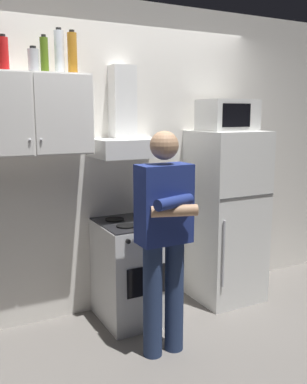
{
  "coord_description": "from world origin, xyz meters",
  "views": [
    {
      "loc": [
        -1.52,
        -2.9,
        1.75
      ],
      "look_at": [
        0.0,
        0.0,
        1.15
      ],
      "focal_mm": 39.88,
      "sensor_mm": 36.0,
      "label": 1
    }
  ],
  "objects_px": {
    "bottle_vodka_clear": "(59,52)",
    "bottle_liquor_amber": "(72,53)",
    "cooking_pot": "(155,215)",
    "refrigerator": "(226,216)",
    "microwave": "(227,115)",
    "bottle_olive_oil": "(44,55)",
    "bottle_soda_red": "(4,54)",
    "person_standing": "(164,236)",
    "stove_oven": "(135,270)",
    "bottle_canister_steel": "(33,60)",
    "upper_cabinet": "(29,114)",
    "range_hood": "(127,133)"
  },
  "relations": [
    {
      "from": "upper_cabinet",
      "to": "refrigerator",
      "type": "distance_m",
      "value": 2.0
    },
    {
      "from": "refrigerator",
      "to": "bottle_canister_steel",
      "type": "distance_m",
      "value": 2.17
    },
    {
      "from": "microwave",
      "to": "bottle_canister_steel",
      "type": "xyz_separation_m",
      "value": [
        -1.7,
        0.09,
        0.4
      ]
    },
    {
      "from": "refrigerator",
      "to": "bottle_vodka_clear",
      "type": "relative_size",
      "value": 4.72
    },
    {
      "from": "person_standing",
      "to": "bottle_liquor_amber",
      "type": "xyz_separation_m",
      "value": [
        -0.4,
        0.73,
        1.3
      ]
    },
    {
      "from": "refrigerator",
      "to": "person_standing",
      "type": "height_order",
      "value": "person_standing"
    },
    {
      "from": "stove_oven",
      "to": "refrigerator",
      "type": "height_order",
      "value": "refrigerator"
    },
    {
      "from": "refrigerator",
      "to": "bottle_olive_oil",
      "type": "bearing_deg",
      "value": 174.97
    },
    {
      "from": "range_hood",
      "to": "refrigerator",
      "type": "bearing_deg",
      "value": -7.55
    },
    {
      "from": "upper_cabinet",
      "to": "bottle_liquor_amber",
      "type": "xyz_separation_m",
      "value": [
        0.35,
        -0.0,
        0.46
      ]
    },
    {
      "from": "stove_oven",
      "to": "bottle_vodka_clear",
      "type": "relative_size",
      "value": 2.58
    },
    {
      "from": "stove_oven",
      "to": "cooking_pot",
      "type": "xyz_separation_m",
      "value": [
        0.13,
        -0.12,
        0.49
      ]
    },
    {
      "from": "stove_oven",
      "to": "bottle_soda_red",
      "type": "bearing_deg",
      "value": 173.62
    },
    {
      "from": "upper_cabinet",
      "to": "bottle_liquor_amber",
      "type": "height_order",
      "value": "bottle_liquor_amber"
    },
    {
      "from": "cooking_pot",
      "to": "microwave",
      "type": "bearing_deg",
      "value": 9.57
    },
    {
      "from": "refrigerator",
      "to": "bottle_liquor_amber",
      "type": "bearing_deg",
      "value": 174.93
    },
    {
      "from": "bottle_canister_steel",
      "to": "bottle_soda_red",
      "type": "relative_size",
      "value": 0.74
    },
    {
      "from": "bottle_soda_red",
      "to": "upper_cabinet",
      "type": "bearing_deg",
      "value": 6.64
    },
    {
      "from": "upper_cabinet",
      "to": "person_standing",
      "type": "bearing_deg",
      "value": -44.26
    },
    {
      "from": "bottle_canister_steel",
      "to": "stove_oven",
      "type": "bearing_deg",
      "value": -8.01
    },
    {
      "from": "upper_cabinet",
      "to": "bottle_olive_oil",
      "type": "height_order",
      "value": "bottle_olive_oil"
    },
    {
      "from": "upper_cabinet",
      "to": "person_standing",
      "type": "relative_size",
      "value": 0.55
    },
    {
      "from": "range_hood",
      "to": "person_standing",
      "type": "height_order",
      "value": "range_hood"
    },
    {
      "from": "person_standing",
      "to": "bottle_vodka_clear",
      "type": "xyz_separation_m",
      "value": [
        -0.49,
        0.77,
        1.31
      ]
    },
    {
      "from": "bottle_vodka_clear",
      "to": "bottle_olive_oil",
      "type": "height_order",
      "value": "bottle_vodka_clear"
    },
    {
      "from": "person_standing",
      "to": "bottle_soda_red",
      "type": "distance_m",
      "value": 1.71
    },
    {
      "from": "cooking_pot",
      "to": "bottle_soda_red",
      "type": "height_order",
      "value": "bottle_soda_red"
    },
    {
      "from": "microwave",
      "to": "bottle_canister_steel",
      "type": "distance_m",
      "value": 1.75
    },
    {
      "from": "range_hood",
      "to": "bottle_vodka_clear",
      "type": "distance_m",
      "value": 0.82
    },
    {
      "from": "bottle_liquor_amber",
      "to": "bottle_vodka_clear",
      "type": "bearing_deg",
      "value": 158.78
    },
    {
      "from": "microwave",
      "to": "bottle_soda_red",
      "type": "relative_size",
      "value": 1.91
    },
    {
      "from": "bottle_vodka_clear",
      "to": "bottle_canister_steel",
      "type": "bearing_deg",
      "value": -165.36
    },
    {
      "from": "stove_oven",
      "to": "bottle_canister_steel",
      "type": "distance_m",
      "value": 1.86
    },
    {
      "from": "refrigerator",
      "to": "cooking_pot",
      "type": "bearing_deg",
      "value": -171.68
    },
    {
      "from": "bottle_vodka_clear",
      "to": "bottle_liquor_amber",
      "type": "xyz_separation_m",
      "value": [
        0.09,
        -0.04,
        -0.01
      ]
    },
    {
      "from": "microwave",
      "to": "person_standing",
      "type": "distance_m",
      "value": 1.45
    },
    {
      "from": "range_hood",
      "to": "bottle_soda_red",
      "type": "relative_size",
      "value": 2.98
    },
    {
      "from": "bottle_vodka_clear",
      "to": "bottle_soda_red",
      "type": "relative_size",
      "value": 1.35
    },
    {
      "from": "cooking_pot",
      "to": "refrigerator",
      "type": "bearing_deg",
      "value": 8.32
    },
    {
      "from": "bottle_liquor_amber",
      "to": "bottle_soda_red",
      "type": "xyz_separation_m",
      "value": [
        -0.51,
        -0.02,
        -0.04
      ]
    },
    {
      "from": "refrigerator",
      "to": "bottle_soda_red",
      "type": "xyz_separation_m",
      "value": [
        -1.91,
        0.11,
        1.37
      ]
    },
    {
      "from": "range_hood",
      "to": "bottle_olive_oil",
      "type": "height_order",
      "value": "bottle_olive_oil"
    },
    {
      "from": "person_standing",
      "to": "cooking_pot",
      "type": "relative_size",
      "value": 5.68
    },
    {
      "from": "upper_cabinet",
      "to": "bottle_olive_oil",
      "type": "relative_size",
      "value": 3.24
    },
    {
      "from": "upper_cabinet",
      "to": "refrigerator",
      "type": "height_order",
      "value": "upper_cabinet"
    },
    {
      "from": "range_hood",
      "to": "bottle_liquor_amber",
      "type": "height_order",
      "value": "bottle_liquor_amber"
    },
    {
      "from": "bottle_vodka_clear",
      "to": "bottle_olive_oil",
      "type": "relative_size",
      "value": 1.22
    },
    {
      "from": "stove_oven",
      "to": "range_hood",
      "type": "bearing_deg",
      "value": 90.0
    },
    {
      "from": "microwave",
      "to": "bottle_liquor_amber",
      "type": "distance_m",
      "value": 1.48
    },
    {
      "from": "person_standing",
      "to": "bottle_olive_oil",
      "type": "distance_m",
      "value": 1.6
    }
  ]
}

